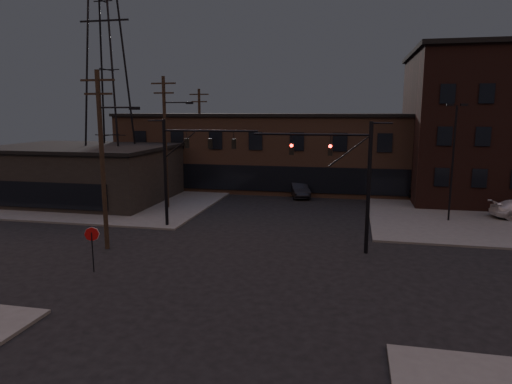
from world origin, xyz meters
TOP-DOWN VIEW (x-y plane):
  - ground at (0.00, 0.00)m, footprint 140.00×140.00m
  - sidewalk_nw at (-22.00, 22.00)m, footprint 30.00×30.00m
  - building_row at (0.00, 28.00)m, footprint 40.00×12.00m
  - building_left at (-20.00, 16.00)m, footprint 16.00×12.00m
  - traffic_signal_near at (5.36, 4.50)m, footprint 7.12×0.24m
  - traffic_signal_far at (-6.72, 8.00)m, footprint 7.12×0.24m
  - stop_sign at (-8.00, -1.99)m, footprint 0.72×0.33m
  - utility_pole_near at (-9.43, 2.00)m, footprint 3.70×0.28m
  - utility_pole_mid at (-10.44, 14.00)m, footprint 3.70×0.28m
  - utility_pole_far at (-11.50, 26.00)m, footprint 2.20×0.28m
  - transmission_tower at (-18.00, 18.00)m, footprint 7.00×7.00m
  - lot_light_a at (13.00, 14.00)m, footprint 1.50×0.28m
  - parked_car_lot_a at (13.13, 22.40)m, footprint 5.13×3.41m
  - car_crossing at (0.28, 22.06)m, footprint 2.86×4.86m

SIDE VIEW (x-z plane):
  - ground at x=0.00m, z-range 0.00..0.00m
  - sidewalk_nw at x=-22.00m, z-range 0.00..0.15m
  - car_crossing at x=0.28m, z-range 0.00..1.51m
  - parked_car_lot_a at x=13.13m, z-range 0.15..1.77m
  - stop_sign at x=-8.00m, z-range 0.60..3.08m
  - building_left at x=-20.00m, z-range 0.00..5.00m
  - building_row at x=0.00m, z-range 0.00..8.00m
  - traffic_signal_near at x=5.36m, z-range 0.93..8.93m
  - traffic_signal_far at x=-6.72m, z-range 1.01..9.01m
  - lot_light_a at x=13.00m, z-range 0.94..10.08m
  - utility_pole_far at x=-11.50m, z-range 0.28..11.28m
  - utility_pole_near at x=-9.43m, z-range 0.37..11.37m
  - utility_pole_mid at x=-10.44m, z-range 0.38..11.88m
  - transmission_tower at x=-18.00m, z-range 0.00..25.00m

